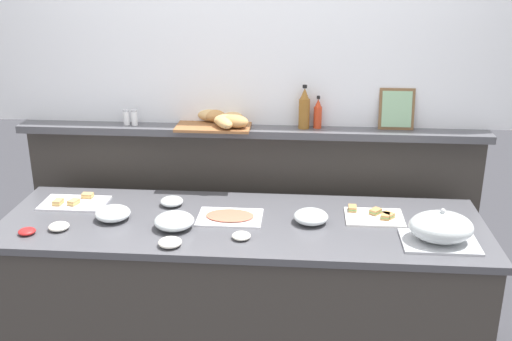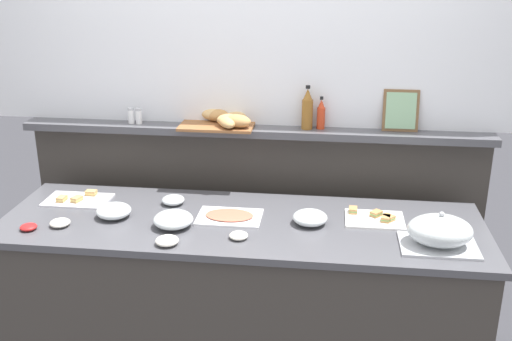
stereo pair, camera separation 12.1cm
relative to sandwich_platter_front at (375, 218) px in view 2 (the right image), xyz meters
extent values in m
plane|color=#38383D|center=(-0.65, 0.51, -0.91)|extent=(12.00, 12.00, 0.00)
cube|color=#3D3833|center=(-0.65, -0.09, -0.48)|extent=(2.32, 0.70, 0.87)
cube|color=#4C4C51|center=(-0.65, -0.09, -0.03)|extent=(2.36, 0.74, 0.03)
cube|color=#3D3833|center=(-0.65, 0.46, -0.31)|extent=(2.56, 0.08, 1.20)
cube|color=#4C4C51|center=(-0.65, 0.41, 0.31)|extent=(2.56, 0.22, 0.04)
cube|color=white|center=(0.00, 0.00, -0.01)|extent=(0.28, 0.21, 0.01)
cube|color=#B7844C|center=(-0.10, 0.06, 0.00)|extent=(0.04, 0.06, 0.01)
cube|color=#66994C|center=(-0.10, 0.06, 0.01)|extent=(0.04, 0.06, 0.01)
cube|color=#B7844C|center=(-0.10, 0.06, 0.02)|extent=(0.04, 0.06, 0.01)
cube|color=#B7844C|center=(0.01, 0.03, 0.00)|extent=(0.07, 0.07, 0.01)
cube|color=#66994C|center=(0.01, 0.03, 0.01)|extent=(0.07, 0.07, 0.01)
cube|color=#B7844C|center=(0.01, 0.03, 0.02)|extent=(0.07, 0.07, 0.01)
cube|color=#B7844C|center=(0.05, -0.03, 0.00)|extent=(0.05, 0.06, 0.01)
cube|color=#66994C|center=(0.05, -0.03, 0.01)|extent=(0.05, 0.06, 0.01)
cube|color=#B7844C|center=(0.05, -0.03, 0.02)|extent=(0.05, 0.06, 0.01)
cube|color=#B7844C|center=(0.06, -0.01, 0.00)|extent=(0.07, 0.07, 0.01)
cube|color=#66994C|center=(0.06, -0.01, 0.01)|extent=(0.07, 0.07, 0.01)
cube|color=#B7844C|center=(0.06, -0.01, 0.02)|extent=(0.07, 0.07, 0.01)
cube|color=silver|center=(-1.54, 0.05, -0.01)|extent=(0.34, 0.20, 0.01)
cube|color=tan|center=(-1.49, 0.11, 0.00)|extent=(0.06, 0.04, 0.01)
cube|color=#E5C666|center=(-1.49, 0.11, 0.01)|extent=(0.06, 0.04, 0.01)
cube|color=tan|center=(-1.49, 0.11, 0.02)|extent=(0.06, 0.04, 0.01)
cube|color=tan|center=(-1.61, 0.02, 0.00)|extent=(0.04, 0.06, 0.01)
cube|color=#E5C666|center=(-1.61, 0.02, 0.01)|extent=(0.04, 0.06, 0.01)
cube|color=tan|center=(-1.61, 0.02, 0.02)|extent=(0.04, 0.06, 0.01)
cube|color=tan|center=(-1.53, 0.02, 0.00)|extent=(0.06, 0.07, 0.01)
cube|color=#E5C666|center=(-1.53, 0.02, 0.01)|extent=(0.06, 0.07, 0.01)
cube|color=tan|center=(-1.53, 0.02, 0.02)|extent=(0.06, 0.07, 0.01)
cube|color=white|center=(-0.71, -0.06, -0.01)|extent=(0.32, 0.22, 0.01)
ellipsoid|color=#D1664C|center=(-0.71, -0.06, 0.01)|extent=(0.24, 0.15, 0.01)
cube|color=#B7BABF|center=(0.26, -0.25, 0.00)|extent=(0.34, 0.24, 0.01)
ellipsoid|color=silver|center=(0.26, -0.25, 0.07)|extent=(0.29, 0.23, 0.14)
sphere|color=#B7BABF|center=(0.26, -0.25, 0.15)|extent=(0.02, 0.02, 0.02)
ellipsoid|color=silver|center=(-1.28, -0.12, 0.02)|extent=(0.17, 0.17, 0.07)
ellipsoid|color=#F28C4C|center=(-1.28, -0.12, 0.01)|extent=(0.13, 0.13, 0.04)
ellipsoid|color=silver|center=(-0.96, -0.20, 0.03)|extent=(0.19, 0.19, 0.08)
ellipsoid|color=white|center=(-0.96, -0.20, 0.01)|extent=(0.15, 0.15, 0.05)
ellipsoid|color=silver|center=(-0.31, -0.08, 0.02)|extent=(0.17, 0.17, 0.07)
ellipsoid|color=#BF4C3F|center=(-0.31, -0.08, 0.01)|extent=(0.13, 0.13, 0.04)
ellipsoid|color=silver|center=(-1.03, 0.07, 0.01)|extent=(0.12, 0.12, 0.05)
ellipsoid|color=#599959|center=(-1.03, 0.07, 0.01)|extent=(0.09, 0.09, 0.03)
ellipsoid|color=silver|center=(-0.63, -0.28, 0.01)|extent=(0.09, 0.09, 0.03)
ellipsoid|color=silver|center=(-0.94, -0.38, 0.01)|extent=(0.11, 0.11, 0.04)
ellipsoid|color=silver|center=(-1.50, -0.26, 0.01)|extent=(0.10, 0.10, 0.03)
ellipsoid|color=red|center=(-1.63, -0.31, 0.00)|extent=(0.08, 0.08, 0.03)
cylinder|color=#8E5B23|center=(-0.36, 0.39, 0.41)|extent=(0.06, 0.06, 0.16)
cone|color=#8E5B23|center=(-0.36, 0.39, 0.52)|extent=(0.05, 0.05, 0.06)
cylinder|color=black|center=(-0.36, 0.39, 0.56)|extent=(0.02, 0.02, 0.02)
cylinder|color=red|center=(-0.29, 0.40, 0.39)|extent=(0.04, 0.04, 0.12)
cone|color=red|center=(-0.29, 0.40, 0.47)|extent=(0.04, 0.04, 0.04)
cylinder|color=black|center=(-0.29, 0.40, 0.50)|extent=(0.02, 0.02, 0.02)
cylinder|color=white|center=(-1.33, 0.38, 0.37)|extent=(0.03, 0.03, 0.08)
cylinder|color=#B7BABF|center=(-1.33, 0.38, 0.41)|extent=(0.03, 0.03, 0.01)
cylinder|color=white|center=(-1.29, 0.38, 0.37)|extent=(0.03, 0.03, 0.08)
cylinder|color=#B7BABF|center=(-1.29, 0.38, 0.41)|extent=(0.03, 0.03, 0.01)
cube|color=brown|center=(-0.85, 0.38, 0.34)|extent=(0.40, 0.26, 0.02)
ellipsoid|color=tan|center=(-0.88, 0.44, 0.38)|extent=(0.18, 0.15, 0.07)
ellipsoid|color=#B7844C|center=(-0.73, 0.32, 0.38)|extent=(0.18, 0.15, 0.07)
ellipsoid|color=tan|center=(-0.77, 0.35, 0.38)|extent=(0.18, 0.16, 0.07)
ellipsoid|color=tan|center=(-0.76, 0.42, 0.37)|extent=(0.17, 0.16, 0.06)
ellipsoid|color=#B7844C|center=(-0.85, 0.43, 0.38)|extent=(0.13, 0.12, 0.07)
ellipsoid|color=tan|center=(-0.78, 0.31, 0.37)|extent=(0.14, 0.18, 0.06)
cube|color=brown|center=(0.13, 0.42, 0.44)|extent=(0.19, 0.05, 0.22)
cube|color=#8CB78C|center=(0.13, 0.41, 0.44)|extent=(0.16, 0.04, 0.19)
camera|label=1|loc=(-0.37, -2.76, 1.23)|focal=42.34mm
camera|label=2|loc=(-0.24, -2.74, 1.23)|focal=42.34mm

